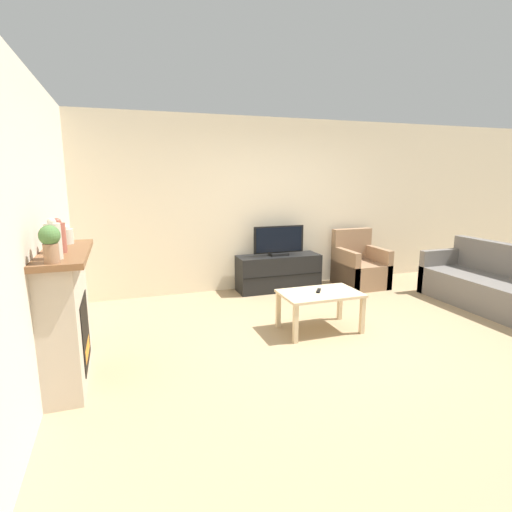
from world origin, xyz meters
TOP-DOWN VIEW (x-y plane):
  - ground_plane at (0.00, 0.00)m, footprint 24.00×24.00m
  - wall_back at (0.00, 2.32)m, footprint 12.00×0.06m
  - wall_left at (-3.04, 0.00)m, footprint 0.06×12.00m
  - fireplace at (-2.86, -0.03)m, footprint 0.42×1.22m
  - mantel_vase_left at (-2.85, -0.39)m, footprint 0.12×0.12m
  - mantel_vase_centre_left at (-2.85, -0.12)m, footprint 0.12×0.12m
  - mantel_vase_right at (-2.85, 0.34)m, footprint 0.14×0.14m
  - potted_plant at (-2.85, -0.55)m, footprint 0.15×0.15m
  - tv_stand at (0.00, 2.03)m, footprint 1.33×0.45m
  - tv at (0.00, 2.03)m, footprint 0.83×0.18m
  - armchair at (1.37, 1.83)m, footprint 0.70×0.76m
  - coffee_table at (-0.19, 0.27)m, footprint 0.93×0.58m
  - remote at (-0.19, 0.31)m, footprint 0.12×0.15m
  - couch at (2.50, -0.00)m, footprint 0.82×2.41m

SIDE VIEW (x-z plane):
  - ground_plane at x=0.00m, z-range 0.00..0.00m
  - tv_stand at x=0.00m, z-range 0.00..0.57m
  - couch at x=2.50m, z-range -0.14..0.72m
  - armchair at x=1.37m, z-range -0.16..0.76m
  - coffee_table at x=-0.19m, z-range 0.17..0.64m
  - remote at x=-0.19m, z-range 0.47..0.49m
  - fireplace at x=-2.86m, z-range 0.01..1.19m
  - tv at x=0.00m, z-range 0.55..1.02m
  - mantel_vase_right at x=-2.85m, z-range 1.17..1.35m
  - mantel_vase_centre_left at x=-2.85m, z-range 1.17..1.46m
  - mantel_vase_left at x=-2.85m, z-range 1.17..1.49m
  - potted_plant at x=-2.85m, z-range 1.20..1.48m
  - wall_back at x=0.00m, z-range 0.00..2.70m
  - wall_left at x=-3.04m, z-range 0.00..2.70m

